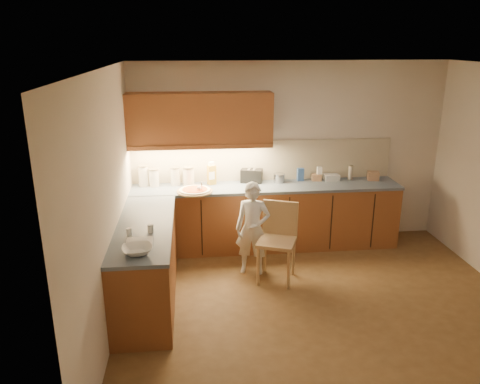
{
  "coord_description": "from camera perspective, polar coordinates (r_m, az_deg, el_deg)",
  "views": [
    {
      "loc": [
        -1.41,
        -4.48,
        2.85
      ],
      "look_at": [
        -0.8,
        1.2,
        1.0
      ],
      "focal_mm": 35.0,
      "sensor_mm": 36.0,
      "label": 1
    }
  ],
  "objects": [
    {
      "name": "tall_jar",
      "position": [
        6.99,
        13.3,
        2.35
      ],
      "size": [
        0.07,
        0.07,
        0.21
      ],
      "rotation": [
        0.0,
        0.0,
        -0.06
      ],
      "color": "beige",
      "rests_on": "l_counter"
    },
    {
      "name": "canister_d",
      "position": [
        6.56,
        -6.29,
        1.96
      ],
      "size": [
        0.17,
        0.17,
        0.27
      ],
      "rotation": [
        0.0,
        0.0,
        -0.4
      ],
      "color": "beige",
      "rests_on": "l_counter"
    },
    {
      "name": "room",
      "position": [
        4.84,
        11.03,
        3.58
      ],
      "size": [
        4.54,
        4.5,
        2.62
      ],
      "color": "brown",
      "rests_on": "ground"
    },
    {
      "name": "flat_pack",
      "position": [
        6.92,
        11.09,
        1.77
      ],
      "size": [
        0.21,
        0.15,
        0.09
      ],
      "primitive_type": "cube",
      "rotation": [
        0.0,
        0.0,
        0.01
      ],
      "color": "white",
      "rests_on": "l_counter"
    },
    {
      "name": "blue_box",
      "position": [
        6.81,
        7.38,
        2.13
      ],
      "size": [
        0.1,
        0.07,
        0.19
      ],
      "primitive_type": "cube",
      "rotation": [
        0.0,
        0.0,
        0.05
      ],
      "color": "#34579C",
      "rests_on": "l_counter"
    },
    {
      "name": "oil_jug",
      "position": [
        6.57,
        -3.47,
        2.19
      ],
      "size": [
        0.13,
        0.12,
        0.33
      ],
      "rotation": [
        0.0,
        0.0,
        0.43
      ],
      "color": "#AC8722",
      "rests_on": "l_counter"
    },
    {
      "name": "mixing_bowl",
      "position": [
        4.59,
        -12.41,
        -6.91
      ],
      "size": [
        0.34,
        0.34,
        0.07
      ],
      "primitive_type": "imported",
      "rotation": [
        0.0,
        0.0,
        0.18
      ],
      "color": "white",
      "rests_on": "l_counter"
    },
    {
      "name": "wooden_chair",
      "position": [
        5.8,
        4.66,
        -5.31
      ],
      "size": [
        0.57,
        0.57,
        0.98
      ],
      "rotation": [
        0.0,
        0.0,
        -0.38
      ],
      "color": "tan",
      "rests_on": "ground"
    },
    {
      "name": "steel_pot",
      "position": [
        6.7,
        4.78,
        1.73
      ],
      "size": [
        0.17,
        0.17,
        0.13
      ],
      "color": "#A1A1A6",
      "rests_on": "l_counter"
    },
    {
      "name": "toaster",
      "position": [
        6.68,
        1.42,
        2.0
      ],
      "size": [
        0.34,
        0.25,
        0.2
      ],
      "rotation": [
        0.0,
        0.0,
        -0.29
      ],
      "color": "black",
      "rests_on": "l_counter"
    },
    {
      "name": "backsplash",
      "position": [
        6.75,
        2.88,
        3.86
      ],
      "size": [
        3.75,
        0.02,
        0.58
      ],
      "primitive_type": "cube",
      "color": "#BFB294",
      "rests_on": "l_counter"
    },
    {
      "name": "upper_cabinets",
      "position": [
        6.39,
        -4.9,
        8.85
      ],
      "size": [
        1.95,
        0.36,
        0.73
      ],
      "color": "brown",
      "rests_on": "ground"
    },
    {
      "name": "canister_a",
      "position": [
        6.63,
        -11.68,
        1.98
      ],
      "size": [
        0.15,
        0.15,
        0.3
      ],
      "rotation": [
        0.0,
        0.0,
        -0.12
      ],
      "color": "silver",
      "rests_on": "l_counter"
    },
    {
      "name": "spice_jar_a",
      "position": [
        5.01,
        -13.34,
        -4.76
      ],
      "size": [
        0.07,
        0.07,
        0.08
      ],
      "primitive_type": "cylinder",
      "rotation": [
        0.0,
        0.0,
        -0.25
      ],
      "color": "white",
      "rests_on": "l_counter"
    },
    {
      "name": "card_box_a",
      "position": [
        6.86,
        9.32,
        1.78
      ],
      "size": [
        0.15,
        0.12,
        0.1
      ],
      "primitive_type": "cube",
      "rotation": [
        0.0,
        0.0,
        -0.13
      ],
      "color": "#A57C59",
      "rests_on": "l_counter"
    },
    {
      "name": "card_box_b",
      "position": [
        7.06,
        15.93,
        1.91
      ],
      "size": [
        0.19,
        0.16,
        0.13
      ],
      "primitive_type": "cube",
      "rotation": [
        0.0,
        0.0,
        -0.23
      ],
      "color": "#976F51",
      "rests_on": "l_counter"
    },
    {
      "name": "dough_cloth",
      "position": [
        4.83,
        -12.15,
        -5.93
      ],
      "size": [
        0.27,
        0.22,
        0.02
      ],
      "primitive_type": "cube",
      "rotation": [
        0.0,
        0.0,
        0.03
      ],
      "color": "silver",
      "rests_on": "l_counter"
    },
    {
      "name": "canister_c",
      "position": [
        6.59,
        -7.87,
        1.94
      ],
      "size": [
        0.14,
        0.14,
        0.26
      ],
      "rotation": [
        0.0,
        0.0,
        -0.33
      ],
      "color": "silver",
      "rests_on": "l_counter"
    },
    {
      "name": "white_bottle",
      "position": [
        6.86,
        9.64,
        2.2
      ],
      "size": [
        0.07,
        0.07,
        0.2
      ],
      "primitive_type": "cube",
      "rotation": [
        0.0,
        0.0,
        -0.03
      ],
      "color": "white",
      "rests_on": "l_counter"
    },
    {
      "name": "canister_b",
      "position": [
        6.59,
        -10.44,
        1.77
      ],
      "size": [
        0.15,
        0.15,
        0.25
      ],
      "rotation": [
        0.0,
        0.0,
        -0.17
      ],
      "color": "white",
      "rests_on": "l_counter"
    },
    {
      "name": "l_counter",
      "position": [
        6.23,
        -1.17,
        -4.63
      ],
      "size": [
        3.77,
        2.62,
        0.92
      ],
      "color": "brown",
      "rests_on": "ground"
    },
    {
      "name": "child",
      "position": [
        5.9,
        1.56,
        -4.49
      ],
      "size": [
        0.5,
        0.39,
        1.2
      ],
      "primitive_type": "imported",
      "rotation": [
        0.0,
        0.0,
        -0.25
      ],
      "color": "white",
      "rests_on": "ground"
    },
    {
      "name": "spice_jar_b",
      "position": [
        5.04,
        -10.85,
        -4.39
      ],
      "size": [
        0.07,
        0.07,
        0.08
      ],
      "primitive_type": "cylinder",
      "rotation": [
        0.0,
        0.0,
        -0.06
      ],
      "color": "silver",
      "rests_on": "l_counter"
    },
    {
      "name": "pizza_on_board",
      "position": [
        6.29,
        -5.52,
        0.17
      ],
      "size": [
        0.48,
        0.48,
        0.19
      ],
      "rotation": [
        0.0,
        0.0,
        0.23
      ],
      "color": "#A48252",
      "rests_on": "l_counter"
    }
  ]
}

